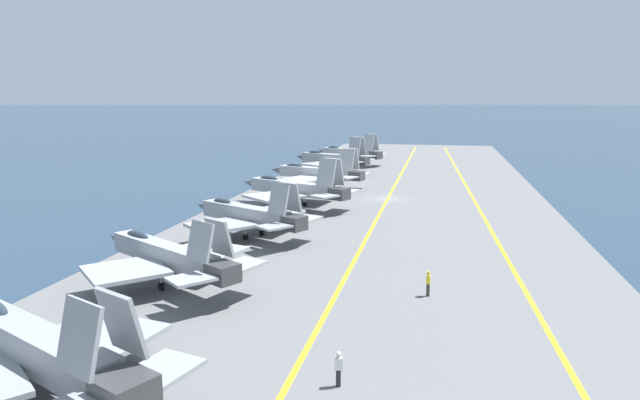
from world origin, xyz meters
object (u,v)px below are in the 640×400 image
(parked_jet_second, at_px, (167,255))
(parked_jet_sixth, at_px, (332,159))
(parked_jet_third, at_px, (248,214))
(parked_jet_fourth, at_px, (294,188))
(parked_jet_nearest, at_px, (34,346))
(crew_yellow_vest, at_px, (428,282))
(crew_white_vest, at_px, (338,367))
(parked_jet_fifth, at_px, (317,173))
(parked_jet_seventh, at_px, (349,153))

(parked_jet_second, distance_m, parked_jet_sixth, 64.31)
(parked_jet_third, distance_m, parked_jet_fourth, 15.99)
(parked_jet_nearest, bearing_deg, crew_yellow_vest, -45.49)
(parked_jet_fourth, bearing_deg, crew_white_vest, -162.81)
(crew_white_vest, bearing_deg, parked_jet_sixth, 11.01)
(parked_jet_fourth, distance_m, crew_yellow_vest, 34.42)
(parked_jet_fifth, relative_size, crew_white_vest, 9.13)
(parked_jet_second, xyz_separation_m, parked_jet_fifth, (47.28, -1.08, -0.02))
(parked_jet_sixth, bearing_deg, parked_jet_fourth, -177.48)
(parked_jet_fourth, bearing_deg, parked_jet_second, 177.08)
(parked_jet_nearest, distance_m, parked_jet_third, 31.07)
(parked_jet_second, bearing_deg, crew_yellow_vest, -85.39)
(parked_jet_third, xyz_separation_m, parked_jet_seventh, (62.83, -0.00, 0.07))
(parked_jet_second, bearing_deg, parked_jet_fifth, -1.30)
(parked_jet_fifth, height_order, crew_white_vest, parked_jet_fifth)
(crew_white_vest, bearing_deg, parked_jet_third, 27.03)
(parked_jet_sixth, distance_m, crew_white_vest, 78.00)
(parked_jet_fourth, height_order, parked_jet_seventh, parked_jet_fourth)
(parked_jet_fifth, distance_m, parked_jet_sixth, 17.06)
(parked_jet_fourth, height_order, crew_yellow_vest, parked_jet_fourth)
(parked_jet_fifth, bearing_deg, parked_jet_third, 179.89)
(parked_jet_third, distance_m, crew_white_vest, 30.88)
(parked_jet_nearest, xyz_separation_m, parked_jet_fourth, (47.05, -0.31, 0.08))
(parked_jet_second, xyz_separation_m, crew_yellow_vest, (1.53, -18.94, -1.29))
(crew_white_vest, bearing_deg, parked_jet_fifth, 13.20)
(crew_yellow_vest, bearing_deg, crew_white_vest, 164.15)
(parked_jet_third, height_order, crew_white_vest, parked_jet_third)
(parked_jet_third, distance_m, crew_yellow_vest, 22.61)
(parked_jet_seventh, relative_size, crew_yellow_vest, 8.57)
(parked_jet_fifth, bearing_deg, parked_jet_seventh, 0.11)
(parked_jet_seventh, bearing_deg, parked_jet_fifth, -179.89)
(parked_jet_nearest, xyz_separation_m, parked_jet_third, (31.07, 0.27, -0.08))
(parked_jet_second, xyz_separation_m, parked_jet_third, (15.24, -1.01, -0.02))
(parked_jet_sixth, relative_size, crew_yellow_vest, 8.40)
(parked_jet_nearest, relative_size, parked_jet_seventh, 1.07)
(parked_jet_fifth, relative_size, crew_yellow_vest, 8.86)
(parked_jet_third, relative_size, parked_jet_seventh, 0.95)
(parked_jet_nearest, bearing_deg, parked_jet_seventh, 0.16)
(parked_jet_second, distance_m, crew_white_vest, 19.43)
(parked_jet_second, distance_m, crew_yellow_vest, 19.05)
(parked_jet_nearest, relative_size, crew_white_vest, 9.47)
(parked_jet_second, height_order, crew_white_vest, parked_jet_second)
(parked_jet_nearest, height_order, crew_yellow_vest, parked_jet_nearest)
(parked_jet_third, height_order, parked_jet_seventh, parked_jet_seventh)
(parked_jet_fourth, height_order, crew_white_vest, parked_jet_fourth)
(parked_jet_third, bearing_deg, parked_jet_second, 176.20)
(parked_jet_second, relative_size, parked_jet_fourth, 0.93)
(parked_jet_nearest, relative_size, parked_jet_sixth, 1.09)
(parked_jet_fifth, bearing_deg, parked_jet_sixth, 3.16)
(parked_jet_seventh, bearing_deg, parked_jet_fourth, -179.30)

